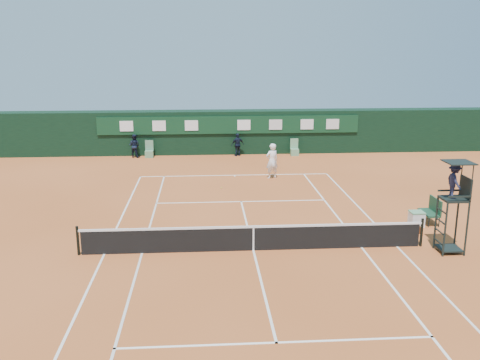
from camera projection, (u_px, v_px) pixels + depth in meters
name	position (u px, v px, depth m)	size (l,w,h in m)	color
ground	(253.00, 250.00, 19.93)	(90.00, 90.00, 0.00)	#BF602D
court_lines	(253.00, 250.00, 19.93)	(11.05, 23.85, 0.01)	white
tennis_net	(253.00, 238.00, 19.80)	(12.90, 0.10, 1.10)	black
back_wall	(229.00, 132.00, 37.68)	(40.00, 1.65, 3.00)	black
linesman_chair_left	(149.00, 153.00, 36.39)	(0.55, 0.50, 1.15)	#5B8B62
linesman_chair_right	(294.00, 151.00, 37.06)	(0.55, 0.50, 1.15)	#63976D
umpire_chair	(455.00, 188.00, 19.18)	(0.96, 0.95, 3.42)	black
player_bench	(432.00, 210.00, 22.88)	(0.55, 1.20, 1.10)	#183D28
tennis_bag	(413.00, 228.00, 21.92)	(0.33, 0.75, 0.28)	black
cooler	(416.00, 219.00, 22.52)	(0.57, 0.57, 0.65)	white
tennis_ball	(221.00, 188.00, 28.58)	(0.06, 0.06, 0.06)	gold
player	(272.00, 161.00, 30.48)	(0.74, 0.49, 2.03)	white
ball_kid_left	(134.00, 146.00, 36.26)	(0.77, 0.60, 1.59)	black
ball_kid_right	(238.00, 145.00, 36.74)	(0.93, 0.39, 1.58)	black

